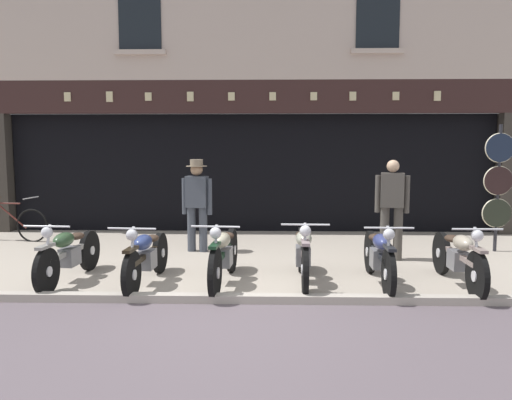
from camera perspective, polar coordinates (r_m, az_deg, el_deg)
name	(u,v)px	position (r m, az deg, el deg)	size (l,w,h in m)	color
ground	(230,338)	(5.45, -2.90, -15.07)	(23.59, 22.00, 0.18)	#A19687
shop_facade	(254,155)	(13.09, -0.24, 5.03)	(11.89, 4.42, 6.02)	black
motorcycle_far_left	(69,253)	(7.72, -20.11, -5.55)	(0.62, 1.94, 0.90)	black
motorcycle_left	(146,255)	(7.26, -12.10, -6.06)	(0.62, 1.93, 0.90)	black
motorcycle_center_left	(224,254)	(7.14, -3.59, -5.98)	(0.62, 2.07, 0.93)	black
motorcycle_center	(303,252)	(7.22, 5.26, -5.82)	(0.62, 1.99, 0.93)	black
motorcycle_center_right	(379,255)	(7.29, 13.53, -5.97)	(0.62, 1.99, 0.92)	black
motorcycle_right	(458,256)	(7.54, 21.60, -5.84)	(0.62, 2.00, 0.91)	black
salesman_left	(197,200)	(9.29, -6.58, -0.02)	(0.55, 0.37, 1.67)	#3D424C
shopkeeper_center	(392,205)	(8.84, 14.89, -0.52)	(0.55, 0.30, 1.68)	#47423D
tyre_sign_pole	(498,182)	(10.16, 25.35, 1.85)	(0.53, 0.06, 2.29)	#232328
advert_board_near	(136,153)	(11.84, -13.25, 5.08)	(0.67, 0.03, 1.00)	silver
advert_board_far	(89,151)	(12.15, -18.08, 5.21)	(0.68, 0.03, 1.04)	silver
leaning_bicycle	(7,223)	(11.47, -25.95, -2.30)	(1.75, 0.50, 0.93)	black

